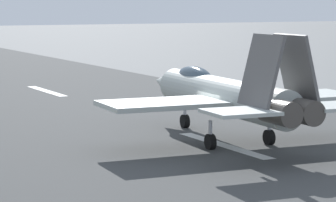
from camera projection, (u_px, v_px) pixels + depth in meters
ground_plane at (214, 142)px, 40.13m from camera, size 400.00×400.00×0.00m
runway_strip at (214, 142)px, 40.11m from camera, size 240.00×26.00×0.02m
fighter_jet at (224, 94)px, 40.09m from camera, size 16.64×13.36×5.58m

